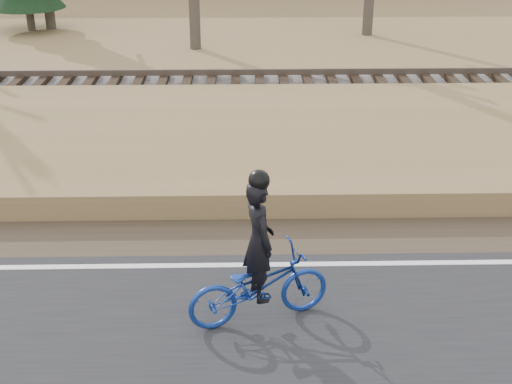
{
  "coord_description": "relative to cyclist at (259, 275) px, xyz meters",
  "views": [
    {
      "loc": [
        -0.46,
        -8.83,
        5.37
      ],
      "look_at": [
        -0.26,
        0.5,
        1.1
      ],
      "focal_mm": 50.0,
      "sensor_mm": 36.0,
      "label": 1
    }
  ],
  "objects": [
    {
      "name": "embankment",
      "position": [
        0.26,
        5.35,
        -0.49
      ],
      "size": [
        120.0,
        5.0,
        0.44
      ],
      "primitive_type": "cube",
      "color": "olive",
      "rests_on": "ground"
    },
    {
      "name": "railroad",
      "position": [
        0.26,
        9.15,
        -0.18
      ],
      "size": [
        120.0,
        2.4,
        0.29
      ],
      "color": "black",
      "rests_on": "ballast"
    },
    {
      "name": "ground",
      "position": [
        0.26,
        1.15,
        -0.71
      ],
      "size": [
        120.0,
        120.0,
        0.0
      ],
      "primitive_type": "plane",
      "color": "olive",
      "rests_on": "ground"
    },
    {
      "name": "shoulder",
      "position": [
        0.26,
        2.35,
        -0.69
      ],
      "size": [
        120.0,
        1.6,
        0.04
      ],
      "primitive_type": "cube",
      "color": "#473A2B",
      "rests_on": "ground"
    },
    {
      "name": "ballast",
      "position": [
        0.26,
        9.15,
        -0.48
      ],
      "size": [
        120.0,
        3.0,
        0.45
      ],
      "primitive_type": "cube",
      "color": "slate",
      "rests_on": "ground"
    },
    {
      "name": "edge_line",
      "position": [
        0.26,
        1.35,
        -0.64
      ],
      "size": [
        120.0,
        0.12,
        0.01
      ],
      "primitive_type": "cube",
      "color": "silver",
      "rests_on": "road"
    },
    {
      "name": "cyclist",
      "position": [
        0.0,
        0.0,
        0.0
      ],
      "size": [
        1.96,
        1.18,
        2.08
      ],
      "rotation": [
        0.0,
        0.0,
        1.88
      ],
      "color": "navy",
      "rests_on": "road"
    }
  ]
}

